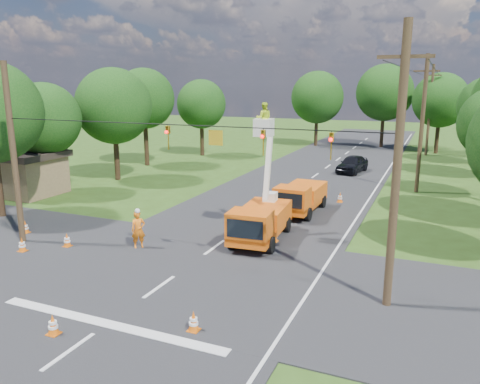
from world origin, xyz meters
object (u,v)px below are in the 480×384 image
at_px(pole_right_far, 430,110).
at_px(bucket_truck, 261,213).
at_px(tree_left_f, 201,104).
at_px(traffic_cone_5, 22,245).
at_px(traffic_cone_2, 274,235).
at_px(traffic_cone_7, 340,197).
at_px(pole_left, 14,155).
at_px(distant_car, 352,164).
at_px(pole_right_near, 397,168).
at_px(tree_far_b, 385,93).
at_px(ground_worker, 138,230).
at_px(shed, 23,172).
at_px(tree_left_c, 44,119).
at_px(traffic_cone_6, 25,227).
at_px(tree_left_e, 144,99).
at_px(tree_left_d, 114,106).
at_px(traffic_cone_1, 194,321).
at_px(tree_far_c, 441,100).
at_px(second_truck, 300,197).
at_px(traffic_cone_4, 67,240).
at_px(traffic_cone_3, 291,212).
at_px(pole_right_mid, 422,123).
at_px(tree_far_a, 317,97).

bearing_deg(pole_right_far, bucket_truck, -100.96).
bearing_deg(tree_left_f, bucket_truck, -56.69).
bearing_deg(traffic_cone_5, traffic_cone_2, 29.75).
relative_size(pole_right_far, tree_left_f, 1.19).
height_order(traffic_cone_7, pole_left, pole_left).
distance_m(distant_car, traffic_cone_5, 29.30).
xyz_separation_m(pole_right_near, tree_far_b, (-5.50, 45.00, 1.70)).
bearing_deg(ground_worker, shed, 111.35).
distance_m(distant_car, tree_far_b, 19.88).
bearing_deg(traffic_cone_2, traffic_cone_7, 81.22).
xyz_separation_m(traffic_cone_7, tree_left_c, (-20.37, -5.52, 5.08)).
xyz_separation_m(traffic_cone_6, tree_left_e, (-6.33, 20.92, 6.13)).
bearing_deg(tree_left_d, tree_left_c, -104.04).
bearing_deg(traffic_cone_6, shed, 137.42).
xyz_separation_m(traffic_cone_1, tree_far_c, (6.62, 46.42, 5.70)).
bearing_deg(tree_left_d, tree_left_e, 104.42).
xyz_separation_m(second_truck, tree_left_e, (-18.91, 11.16, 5.44)).
xyz_separation_m(traffic_cone_2, traffic_cone_7, (1.46, 9.48, 0.00)).
bearing_deg(traffic_cone_4, distant_car, 69.77).
height_order(traffic_cone_2, traffic_cone_3, same).
bearing_deg(tree_far_b, traffic_cone_1, -90.14).
relative_size(tree_left_e, tree_far_b, 0.91).
relative_size(traffic_cone_4, pole_left, 0.08).
bearing_deg(bucket_truck, traffic_cone_7, 72.71).
xyz_separation_m(traffic_cone_6, tree_left_d, (-4.53, 13.92, 5.77)).
bearing_deg(traffic_cone_5, pole_right_mid, 51.42).
bearing_deg(traffic_cone_5, traffic_cone_6, 134.48).
distance_m(pole_right_mid, pole_left, 26.91).
bearing_deg(pole_right_far, shed, -129.63).
bearing_deg(traffic_cone_7, bucket_truck, -102.73).
bearing_deg(traffic_cone_7, traffic_cone_4, -126.94).
bearing_deg(pole_right_near, traffic_cone_5, -176.27).
bearing_deg(tree_far_a, tree_left_c, -108.69).
xyz_separation_m(traffic_cone_4, tree_left_d, (-8.17, 14.72, 5.77)).
relative_size(traffic_cone_4, tree_left_f, 0.08).
xyz_separation_m(ground_worker, distant_car, (6.13, 24.49, -0.15)).
distance_m(traffic_cone_2, pole_right_near, 9.22).
height_order(bucket_truck, tree_far_b, tree_far_b).
relative_size(traffic_cone_7, tree_left_c, 0.09).
distance_m(distant_car, shed, 27.46).
xyz_separation_m(traffic_cone_6, traffic_cone_7, (14.34, 13.44, 0.00)).
relative_size(ground_worker, tree_left_e, 0.20).
bearing_deg(traffic_cone_2, distant_car, 89.28).
relative_size(traffic_cone_2, traffic_cone_5, 1.00).
bearing_deg(pole_right_mid, traffic_cone_2, -112.15).
distance_m(pole_right_mid, tree_left_e, 25.42).
bearing_deg(tree_left_f, pole_right_far, 23.23).
bearing_deg(pole_right_mid, tree_left_d, -167.99).
xyz_separation_m(traffic_cone_5, tree_far_c, (17.83, 43.10, 5.70)).
xyz_separation_m(traffic_cone_3, tree_far_b, (1.09, 35.35, 6.45)).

